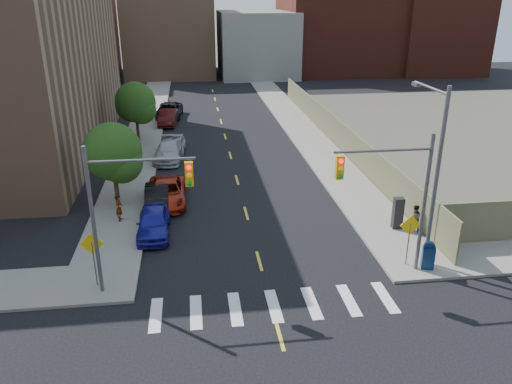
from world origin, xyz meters
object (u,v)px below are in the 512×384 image
object	(u,v)px
parked_car_white	(176,145)
parked_car_red	(167,192)
mailbox	(428,255)
parked_car_blue	(154,222)
parked_car_maroon	(168,117)
parked_car_grey	(169,110)
pedestrian_west	(119,208)
pedestrian_east	(414,218)
parked_car_black	(157,197)
payphone	(398,213)
parked_car_silver	(169,151)

from	to	relation	value
parked_car_white	parked_car_red	bearing A→B (deg)	-87.64
parked_car_red	mailbox	bearing A→B (deg)	-37.74
parked_car_blue	mailbox	world-z (taller)	mailbox
parked_car_maroon	parked_car_grey	xyz separation A→B (m)	(0.00, 3.36, -0.01)
parked_car_white	pedestrian_west	world-z (taller)	pedestrian_west
pedestrian_east	mailbox	bearing A→B (deg)	93.55
parked_car_maroon	parked_car_blue	bearing A→B (deg)	-84.64
parked_car_black	parked_car_white	size ratio (longest dim) A/B	1.12
parked_car_white	payphone	bearing A→B (deg)	-48.64
parked_car_blue	pedestrian_west	bearing A→B (deg)	137.94
parked_car_black	parked_car_red	size ratio (longest dim) A/B	0.79
parked_car_grey	mailbox	xyz separation A→B (m)	(13.58, -34.67, 0.06)
parked_car_white	parked_car_maroon	world-z (taller)	parked_car_maroon
parked_car_black	mailbox	bearing A→B (deg)	-37.02
parked_car_blue	pedestrian_east	distance (m)	14.71
parked_car_silver	parked_car_grey	world-z (taller)	parked_car_grey
parked_car_black	pedestrian_west	bearing A→B (deg)	-137.83
parked_car_blue	parked_car_grey	distance (m)	28.89
parked_car_black	parked_car_white	bearing A→B (deg)	83.81
parked_car_red	parked_car_silver	distance (m)	9.16
parked_car_red	parked_car_maroon	xyz separation A→B (m)	(-0.57, 21.03, 0.03)
parked_car_red	pedestrian_east	size ratio (longest dim) A/B	3.32
parked_car_red	parked_car_maroon	distance (m)	21.03
parked_car_black	pedestrian_west	world-z (taller)	pedestrian_west
parked_car_blue	pedestrian_east	xyz separation A→B (m)	(14.60, -1.83, 0.21)
pedestrian_west	parked_car_silver	bearing A→B (deg)	-10.99
parked_car_black	parked_car_grey	size ratio (longest dim) A/B	0.76
parked_car_blue	pedestrian_west	size ratio (longest dim) A/B	2.75
parked_car_red	pedestrian_west	xyz separation A→B (m)	(-2.66, -2.66, 0.21)
parked_car_white	parked_car_maroon	distance (m)	9.78
parked_car_blue	payphone	distance (m)	13.91
parked_car_black	parked_car_grey	distance (m)	25.03
parked_car_red	parked_car_white	xyz separation A→B (m)	(0.37, 11.29, -0.10)
parked_car_maroon	pedestrian_east	distance (m)	31.02
parked_car_silver	mailbox	bearing A→B (deg)	-50.23
parked_car_white	pedestrian_west	xyz separation A→B (m)	(-3.03, -13.95, 0.31)
parked_car_blue	parked_car_black	bearing A→B (deg)	89.41
parked_car_silver	mailbox	xyz separation A→B (m)	(13.14, -19.44, 0.08)
parked_car_maroon	mailbox	bearing A→B (deg)	-61.19
parked_car_blue	parked_car_black	distance (m)	3.86
parked_car_blue	pedestrian_west	xyz separation A→B (m)	(-2.09, 1.85, 0.20)
mailbox	pedestrian_east	world-z (taller)	pedestrian_east
parked_car_white	pedestrian_west	size ratio (longest dim) A/B	2.36
parked_car_silver	pedestrian_west	xyz separation A→B (m)	(-2.53, -11.82, 0.19)
parked_car_black	pedestrian_east	distance (m)	15.67
parked_car_black	parked_car_grey	world-z (taller)	parked_car_grey
parked_car_blue	parked_car_maroon	xyz separation A→B (m)	(0.00, 25.53, 0.03)
payphone	pedestrian_west	distance (m)	16.24
parked_car_red	pedestrian_west	size ratio (longest dim) A/B	3.35
parked_car_silver	pedestrian_west	world-z (taller)	pedestrian_west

